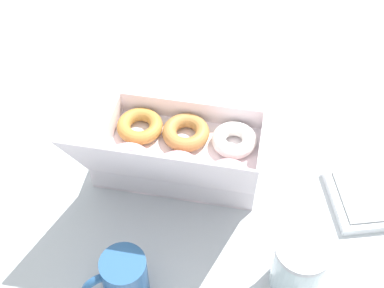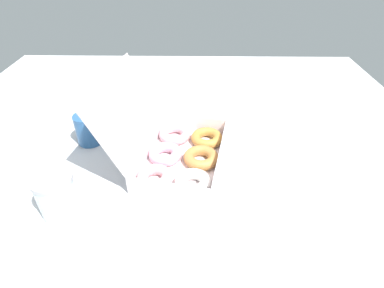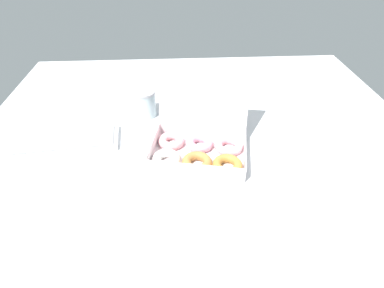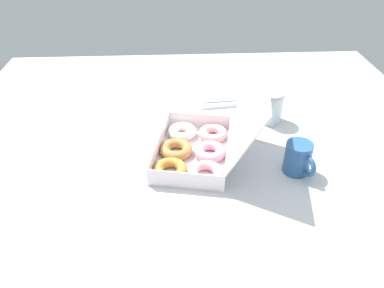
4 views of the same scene
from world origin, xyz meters
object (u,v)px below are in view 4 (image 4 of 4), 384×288
object	(u,v)px
glass_jar	(270,106)
coffee_mug	(299,158)
donut_box	(198,148)
keyboard	(211,84)

from	to	relation	value
glass_jar	coffee_mug	bearing A→B (deg)	3.34
donut_box	glass_jar	distance (cm)	35.19
keyboard	coffee_mug	xyz separation A→B (cm)	(60.32, 20.75, 4.10)
donut_box	keyboard	xyz separation A→B (cm)	(-50.77, 8.93, -2.31)
keyboard	coffee_mug	distance (cm)	63.92
donut_box	glass_jar	size ratio (longest dim) A/B	3.35
keyboard	coffee_mug	size ratio (longest dim) A/B	3.52
donut_box	coffee_mug	size ratio (longest dim) A/B	3.40
donut_box	glass_jar	bearing A→B (deg)	127.44
donut_box	keyboard	world-z (taller)	donut_box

